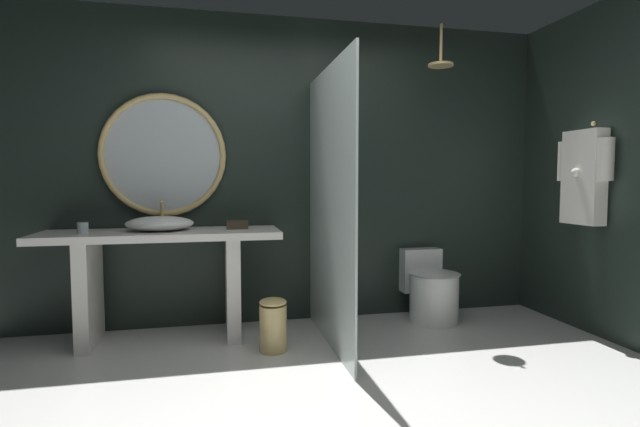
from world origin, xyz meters
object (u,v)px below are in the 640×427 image
object	(u,v)px
round_wall_mirror	(164,155)
waste_bin	(273,324)
hanging_bathrobe	(584,174)
tumbler_cup	(83,228)
rain_shower_head	(441,61)
toilet	(430,290)
tissue_box	(237,225)
vessel_sink	(160,223)

from	to	relation	value
round_wall_mirror	waste_bin	bearing A→B (deg)	-41.93
hanging_bathrobe	round_wall_mirror	bearing A→B (deg)	165.46
tumbler_cup	waste_bin	world-z (taller)	tumbler_cup
tumbler_cup	rain_shower_head	size ratio (longest dim) A/B	0.24
hanging_bathrobe	toilet	bearing A→B (deg)	149.00
tissue_box	rain_shower_head	world-z (taller)	rain_shower_head
round_wall_mirror	rain_shower_head	bearing A→B (deg)	-9.11
tumbler_cup	rain_shower_head	xyz separation A→B (m)	(2.77, -0.03, 1.32)
vessel_sink	tissue_box	world-z (taller)	vessel_sink
tumbler_cup	tissue_box	bearing A→B (deg)	4.93
tissue_box	hanging_bathrobe	xyz separation A→B (m)	(2.65, -0.60, 0.40)
tumbler_cup	rain_shower_head	distance (m)	3.06
hanging_bathrobe	waste_bin	bearing A→B (deg)	177.02
waste_bin	vessel_sink	bearing A→B (deg)	150.34
vessel_sink	round_wall_mirror	xyz separation A→B (m)	(0.01, 0.25, 0.53)
rain_shower_head	waste_bin	size ratio (longest dim) A/B	0.89
vessel_sink	toilet	distance (m)	2.33
tissue_box	round_wall_mirror	distance (m)	0.83
round_wall_mirror	waste_bin	size ratio (longest dim) A/B	2.56
round_wall_mirror	toilet	distance (m)	2.52
tissue_box	rain_shower_head	xyz separation A→B (m)	(1.66, -0.12, 1.33)
tissue_box	round_wall_mirror	world-z (taller)	round_wall_mirror
tissue_box	hanging_bathrobe	distance (m)	2.75
round_wall_mirror	toilet	size ratio (longest dim) A/B	1.57
rain_shower_head	hanging_bathrobe	size ratio (longest dim) A/B	0.43
tissue_box	round_wall_mirror	bearing A→B (deg)	157.42
tumbler_cup	hanging_bathrobe	world-z (taller)	hanging_bathrobe
round_wall_mirror	toilet	bearing A→B (deg)	-6.08
vessel_sink	tissue_box	xyz separation A→B (m)	(0.58, 0.02, -0.02)
waste_bin	tumbler_cup	bearing A→B (deg)	164.09
rain_shower_head	toilet	size ratio (longest dim) A/B	0.55
round_wall_mirror	rain_shower_head	distance (m)	2.39
tissue_box	waste_bin	world-z (taller)	tissue_box
vessel_sink	tumbler_cup	world-z (taller)	vessel_sink
vessel_sink	waste_bin	size ratio (longest dim) A/B	1.29
tumbler_cup	tissue_box	world-z (taller)	tumbler_cup
tumbler_cup	hanging_bathrobe	xyz separation A→B (m)	(3.76, -0.50, 0.40)
vessel_sink	waste_bin	xyz separation A→B (m)	(0.80, -0.46, -0.70)
round_wall_mirror	toilet	xyz separation A→B (m)	(2.23, -0.24, -1.16)
waste_bin	rain_shower_head	bearing A→B (deg)	13.75
tissue_box	waste_bin	bearing A→B (deg)	-64.86
tissue_box	toilet	world-z (taller)	tissue_box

